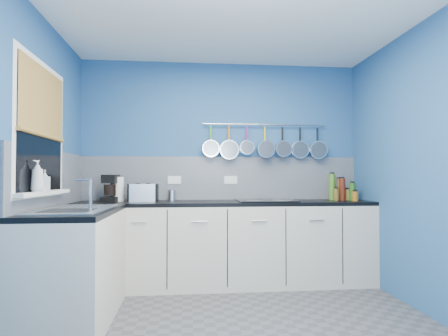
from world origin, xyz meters
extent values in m
cube|color=#47474C|center=(0.00, 0.00, -0.01)|extent=(3.20, 3.00, 0.02)
cube|color=white|center=(0.00, 0.00, 2.51)|extent=(3.20, 3.00, 0.02)
cube|color=#265185|center=(0.00, 1.51, 1.25)|extent=(3.20, 0.02, 2.50)
cube|color=#265185|center=(0.00, -1.51, 1.25)|extent=(3.20, 0.02, 2.50)
cube|color=#265185|center=(-1.61, 0.00, 1.25)|extent=(0.02, 3.00, 2.50)
cube|color=#265185|center=(1.61, 0.00, 1.25)|extent=(0.02, 3.00, 2.50)
cube|color=#9195A2|center=(0.00, 1.49, 1.15)|extent=(3.20, 0.02, 0.50)
cube|color=#9195A2|center=(-1.59, 0.60, 1.15)|extent=(0.02, 1.80, 0.50)
cube|color=beige|center=(0.00, 1.20, 0.43)|extent=(3.20, 0.60, 0.86)
cube|color=black|center=(0.00, 1.20, 0.88)|extent=(3.20, 0.60, 0.04)
cube|color=beige|center=(-1.30, 0.30, 0.43)|extent=(0.60, 1.20, 0.86)
cube|color=black|center=(-1.30, 0.30, 0.88)|extent=(0.60, 1.20, 0.04)
cube|color=white|center=(-1.58, 0.30, 1.55)|extent=(0.01, 1.00, 1.10)
cube|color=black|center=(-1.57, 0.30, 1.55)|extent=(0.01, 0.90, 1.00)
cube|color=#C19545|center=(-1.56, 0.30, 1.77)|extent=(0.01, 0.90, 0.55)
cube|color=white|center=(-1.55, 0.30, 1.04)|extent=(0.10, 0.98, 0.03)
cube|color=silver|center=(-1.30, 0.30, 0.90)|extent=(0.50, 0.95, 0.01)
cube|color=white|center=(-0.55, 1.48, 1.13)|extent=(0.15, 0.01, 0.09)
cube|color=white|center=(0.10, 1.48, 1.13)|extent=(0.15, 0.01, 0.09)
cylinder|color=silver|center=(0.50, 1.45, 1.78)|extent=(1.45, 0.02, 0.02)
imported|color=white|center=(-1.53, 0.11, 1.17)|extent=(0.11, 0.12, 0.24)
imported|color=white|center=(-1.53, 0.26, 1.14)|extent=(0.10, 0.10, 0.17)
cylinder|color=white|center=(-1.15, 1.29, 1.03)|extent=(0.15, 0.15, 0.26)
cube|color=silver|center=(-0.88, 1.25, 0.99)|extent=(0.31, 0.20, 0.19)
cylinder|color=silver|center=(-0.57, 1.34, 0.96)|extent=(0.10, 0.10, 0.12)
cube|color=black|center=(0.45, 1.20, 0.91)|extent=(0.62, 0.55, 0.01)
cylinder|color=olive|center=(1.44, 1.30, 0.96)|extent=(0.07, 0.07, 0.12)
cylinder|color=brown|center=(1.35, 1.33, 1.02)|extent=(0.05, 0.05, 0.24)
cylinder|color=#3F721E|center=(1.26, 1.33, 1.05)|extent=(0.07, 0.07, 0.30)
cylinder|color=#265919|center=(1.45, 1.21, 1.00)|extent=(0.07, 0.07, 0.20)
cylinder|color=#4C190C|center=(1.35, 1.24, 1.02)|extent=(0.07, 0.07, 0.25)
cylinder|color=brown|center=(1.26, 1.21, 0.97)|extent=(0.05, 0.05, 0.13)
cylinder|color=#8C5914|center=(1.44, 1.11, 0.95)|extent=(0.07, 0.07, 0.10)
camera|label=1|loc=(-0.40, -2.79, 1.16)|focal=29.60mm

